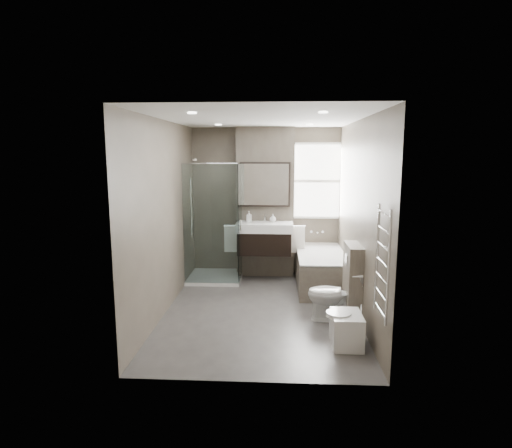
# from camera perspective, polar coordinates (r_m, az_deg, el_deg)

# --- Properties ---
(room) EXTENTS (2.70, 3.90, 2.70)m
(room) POSITION_cam_1_polar(r_m,az_deg,el_deg) (5.75, 0.65, 0.81)
(room) COLOR #44413F
(room) RESTS_ON ground
(vanity_pier) EXTENTS (1.00, 0.25, 2.60)m
(vanity_pier) POSITION_cam_1_polar(r_m,az_deg,el_deg) (7.51, 1.24, 2.87)
(vanity_pier) COLOR #5A5247
(vanity_pier) RESTS_ON ground
(vanity) EXTENTS (0.95, 0.47, 0.66)m
(vanity) POSITION_cam_1_polar(r_m,az_deg,el_deg) (7.25, 1.13, -1.85)
(vanity) COLOR black
(vanity) RESTS_ON vanity_pier
(mirror_cabinet) EXTENTS (0.86, 0.08, 0.76)m
(mirror_cabinet) POSITION_cam_1_polar(r_m,az_deg,el_deg) (7.31, 1.21, 5.29)
(mirror_cabinet) COLOR black
(mirror_cabinet) RESTS_ON vanity_pier
(towel_left) EXTENTS (0.24, 0.06, 0.44)m
(towel_left) POSITION_cam_1_polar(r_m,az_deg,el_deg) (7.28, -3.29, -1.99)
(towel_left) COLOR white
(towel_left) RESTS_ON vanity_pier
(towel_right) EXTENTS (0.24, 0.06, 0.44)m
(towel_right) POSITION_cam_1_polar(r_m,az_deg,el_deg) (7.24, 5.57, -2.08)
(towel_right) COLOR white
(towel_right) RESTS_ON vanity_pier
(shower_enclosure) EXTENTS (0.90, 0.90, 2.00)m
(shower_enclosure) POSITION_cam_1_polar(r_m,az_deg,el_deg) (7.29, -4.81, -3.81)
(shower_enclosure) COLOR white
(shower_enclosure) RESTS_ON ground
(bathtub) EXTENTS (0.75, 1.60, 0.57)m
(bathtub) POSITION_cam_1_polar(r_m,az_deg,el_deg) (7.06, 8.59, -5.81)
(bathtub) COLOR #5A5247
(bathtub) RESTS_ON ground
(window) EXTENTS (0.98, 0.06, 1.33)m
(window) POSITION_cam_1_polar(r_m,az_deg,el_deg) (7.60, 8.11, 5.70)
(window) COLOR white
(window) RESTS_ON room
(toilet) EXTENTS (0.72, 0.46, 0.69)m
(toilet) POSITION_cam_1_polar(r_m,az_deg,el_deg) (5.71, 10.39, -9.25)
(toilet) COLOR white
(toilet) RESTS_ON ground
(cistern_box) EXTENTS (0.19, 0.55, 1.00)m
(cistern_box) POSITION_cam_1_polar(r_m,az_deg,el_deg) (5.76, 12.74, -7.57)
(cistern_box) COLOR #5A5247
(cistern_box) RESTS_ON ground
(bidet) EXTENTS (0.40, 0.47, 0.49)m
(bidet) POSITION_cam_1_polar(r_m,az_deg,el_deg) (5.09, 11.90, -13.49)
(bidet) COLOR white
(bidet) RESTS_ON ground
(towel_radiator) EXTENTS (0.03, 0.49, 1.10)m
(towel_radiator) POSITION_cam_1_polar(r_m,az_deg,el_deg) (4.33, 16.51, -4.94)
(towel_radiator) COLOR silver
(towel_radiator) RESTS_ON room
(soap_bottle_a) EXTENTS (0.08, 0.09, 0.19)m
(soap_bottle_a) POSITION_cam_1_polar(r_m,az_deg,el_deg) (7.26, -0.94, 1.00)
(soap_bottle_a) COLOR white
(soap_bottle_a) RESTS_ON vanity
(soap_bottle_b) EXTENTS (0.11, 0.11, 0.14)m
(soap_bottle_b) POSITION_cam_1_polar(r_m,az_deg,el_deg) (7.28, 2.26, 0.82)
(soap_bottle_b) COLOR white
(soap_bottle_b) RESTS_ON vanity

